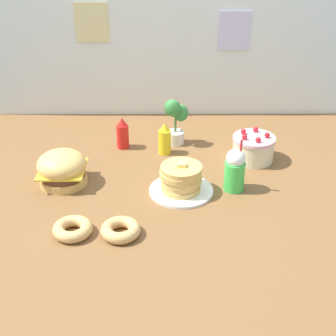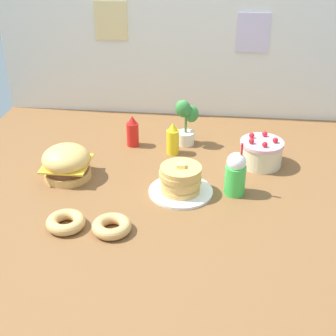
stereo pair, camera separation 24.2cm
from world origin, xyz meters
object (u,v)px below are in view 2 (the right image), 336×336
at_px(cream_soda_cup, 235,174).
at_px(potted_plant, 186,120).
at_px(pancake_stack, 181,181).
at_px(donut_chocolate, 112,226).
at_px(burger, 67,163).
at_px(layer_cake, 261,153).
at_px(ketchup_bottle, 133,132).
at_px(mustard_bottle, 173,139).
at_px(donut_pink_glaze, 66,222).

xyz_separation_m(cream_soda_cup, potted_plant, (-0.29, 0.53, 0.04)).
bearing_deg(pancake_stack, donut_chocolate, -127.80).
relative_size(pancake_stack, cream_soda_cup, 1.13).
bearing_deg(burger, potted_plant, 38.13).
xyz_separation_m(burger, layer_cake, (1.04, 0.25, -0.01)).
xyz_separation_m(ketchup_bottle, potted_plant, (0.31, 0.05, 0.07)).
relative_size(mustard_bottle, cream_soda_cup, 0.67).
relative_size(donut_chocolate, potted_plant, 0.61).
height_order(ketchup_bottle, donut_pink_glaze, ketchup_bottle).
bearing_deg(donut_chocolate, cream_soda_cup, 34.99).
bearing_deg(donut_chocolate, donut_pink_glaze, 177.71).
height_order(ketchup_bottle, potted_plant, potted_plant).
bearing_deg(donut_pink_glaze, cream_soda_cup, 26.23).
distance_m(cream_soda_cup, donut_chocolate, 0.68).
bearing_deg(ketchup_bottle, pancake_stack, -56.80).
xyz_separation_m(donut_pink_glaze, potted_plant, (0.47, 0.91, 0.13)).
relative_size(ketchup_bottle, cream_soda_cup, 0.67).
distance_m(pancake_stack, potted_plant, 0.57).
xyz_separation_m(pancake_stack, mustard_bottle, (-0.08, 0.43, 0.02)).
relative_size(cream_soda_cup, donut_pink_glaze, 1.61).
bearing_deg(mustard_bottle, potted_plant, 63.36).
distance_m(ketchup_bottle, cream_soda_cup, 0.77).
bearing_deg(pancake_stack, cream_soda_cup, 5.43).
relative_size(layer_cake, mustard_bottle, 1.25).
distance_m(ketchup_bottle, mustard_bottle, 0.26).
distance_m(burger, donut_pink_glaze, 0.46).
bearing_deg(donut_pink_glaze, donut_chocolate, -2.29).
relative_size(mustard_bottle, donut_pink_glaze, 1.08).
bearing_deg(ketchup_bottle, layer_cake, -12.24).
relative_size(donut_pink_glaze, donut_chocolate, 1.00).
bearing_deg(burger, layer_cake, 13.74).
height_order(donut_pink_glaze, potted_plant, potted_plant).
height_order(ketchup_bottle, donut_chocolate, ketchup_bottle).
xyz_separation_m(mustard_bottle, donut_pink_glaze, (-0.41, -0.78, -0.06)).
distance_m(donut_pink_glaze, potted_plant, 1.04).
relative_size(layer_cake, cream_soda_cup, 0.83).
relative_size(mustard_bottle, potted_plant, 0.66).
distance_m(pancake_stack, cream_soda_cup, 0.28).
distance_m(burger, ketchup_bottle, 0.50).
bearing_deg(donut_chocolate, pancake_stack, 52.20).
distance_m(pancake_stack, ketchup_bottle, 0.61).
relative_size(cream_soda_cup, potted_plant, 0.98).
xyz_separation_m(mustard_bottle, potted_plant, (0.06, 0.13, 0.07)).
distance_m(pancake_stack, donut_chocolate, 0.46).
height_order(layer_cake, cream_soda_cup, cream_soda_cup).
bearing_deg(mustard_bottle, ketchup_bottle, 163.06).
bearing_deg(donut_chocolate, ketchup_bottle, 93.57).
xyz_separation_m(pancake_stack, ketchup_bottle, (-0.33, 0.51, 0.02)).
distance_m(mustard_bottle, donut_chocolate, 0.82).
distance_m(pancake_stack, layer_cake, 0.54).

